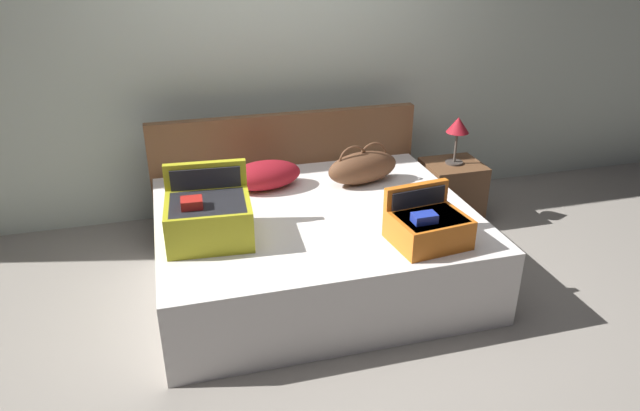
{
  "coord_description": "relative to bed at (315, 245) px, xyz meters",
  "views": [
    {
      "loc": [
        -0.85,
        -2.85,
        2.14
      ],
      "look_at": [
        0.0,
        0.28,
        0.6
      ],
      "focal_mm": 32.55,
      "sensor_mm": 36.0,
      "label": 1
    }
  ],
  "objects": [
    {
      "name": "pillow_near_headboard",
      "position": [
        -0.24,
        0.46,
        0.34
      ],
      "size": [
        0.55,
        0.36,
        0.19
      ],
      "primitive_type": "ellipsoid",
      "rotation": [
        0.0,
        0.0,
        0.13
      ],
      "color": "maroon",
      "rests_on": "bed"
    },
    {
      "name": "duffel_bag",
      "position": [
        0.45,
        0.37,
        0.37
      ],
      "size": [
        0.57,
        0.32,
        0.29
      ],
      "rotation": [
        0.0,
        0.0,
        0.18
      ],
      "color": "brown",
      "rests_on": "bed"
    },
    {
      "name": "table_lamp",
      "position": [
        1.29,
        0.58,
        0.52
      ],
      "size": [
        0.18,
        0.18,
        0.38
      ],
      "color": "#3F3833",
      "rests_on": "nightstand"
    },
    {
      "name": "ground_plane",
      "position": [
        0.0,
        -0.4,
        -0.25
      ],
      "size": [
        12.0,
        12.0,
        0.0
      ],
      "primitive_type": "plane",
      "color": "gray"
    },
    {
      "name": "back_wall",
      "position": [
        0.0,
        1.25,
        1.05
      ],
      "size": [
        8.0,
        0.1,
        2.6
      ],
      "primitive_type": "cube",
      "color": "#B7C1B2",
      "rests_on": "ground"
    },
    {
      "name": "nightstand",
      "position": [
        1.29,
        0.58,
        -0.01
      ],
      "size": [
        0.44,
        0.4,
        0.48
      ],
      "primitive_type": "cube",
      "color": "brown",
      "rests_on": "ground"
    },
    {
      "name": "bed",
      "position": [
        0.0,
        0.0,
        0.0
      ],
      "size": [
        2.01,
        1.67,
        0.5
      ],
      "primitive_type": "cube",
      "color": "silver",
      "rests_on": "ground"
    },
    {
      "name": "hard_case_medium",
      "position": [
        0.52,
        -0.56,
        0.36
      ],
      "size": [
        0.45,
        0.4,
        0.31
      ],
      "rotation": [
        0.0,
        0.0,
        0.12
      ],
      "color": "#D16619",
      "rests_on": "bed"
    },
    {
      "name": "hard_case_large",
      "position": [
        -0.69,
        -0.18,
        0.39
      ],
      "size": [
        0.51,
        0.48,
        0.4
      ],
      "rotation": [
        0.0,
        0.0,
        -0.07
      ],
      "color": "gold",
      "rests_on": "bed"
    },
    {
      "name": "headboard",
      "position": [
        0.0,
        0.87,
        0.2
      ],
      "size": [
        2.05,
        0.08,
        0.9
      ],
      "primitive_type": "cube",
      "color": "brown",
      "rests_on": "ground"
    }
  ]
}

